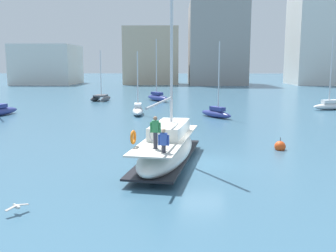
# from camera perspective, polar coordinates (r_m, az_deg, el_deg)

# --- Properties ---
(ground_plane) EXTENTS (400.00, 400.00, 0.00)m
(ground_plane) POSITION_cam_1_polar(r_m,az_deg,el_deg) (21.91, 5.09, -5.39)
(ground_plane) COLOR #38607A
(main_sailboat) EXTENTS (4.06, 9.87, 11.95)m
(main_sailboat) POSITION_cam_1_polar(r_m,az_deg,el_deg) (21.44, -0.06, -3.20)
(main_sailboat) COLOR white
(main_sailboat) RESTS_ON ground
(moored_sloop_near) EXTENTS (5.06, 2.52, 8.73)m
(moored_sloop_near) POSITION_cam_1_polar(r_m,az_deg,el_deg) (50.54, 23.04, 2.88)
(moored_sloop_near) COLOR white
(moored_sloop_near) RESTS_ON ground
(moored_sloop_far) EXTENTS (2.61, 5.22, 9.02)m
(moored_sloop_far) POSITION_cam_1_polar(r_m,az_deg,el_deg) (45.03, -23.67, 2.17)
(moored_sloop_far) COLOR navy
(moored_sloop_far) RESTS_ON ground
(moored_catamaran) EXTENTS (4.16, 5.51, 9.10)m
(moored_catamaran) POSITION_cam_1_polar(r_m,az_deg,el_deg) (57.53, -1.53, 4.35)
(moored_catamaran) COLOR navy
(moored_catamaran) RESTS_ON ground
(moored_cutter_left) EXTENTS (1.57, 5.02, 6.82)m
(moored_cutter_left) POSITION_cam_1_polar(r_m,az_deg,el_deg) (42.22, -4.48, 2.42)
(moored_cutter_left) COLOR silver
(moored_cutter_left) RESTS_ON ground
(moored_cutter_right) EXTENTS (2.65, 4.56, 7.46)m
(moored_cutter_right) POSITION_cam_1_polar(r_m,az_deg,el_deg) (58.40, -9.95, 4.22)
(moored_cutter_right) COLOR #4C4C51
(moored_cutter_right) RESTS_ON ground
(moored_ketch_distant) EXTENTS (3.38, 4.33, 7.73)m
(moored_ketch_distant) POSITION_cam_1_polar(r_m,az_deg,el_deg) (40.10, 7.15, 2.02)
(moored_ketch_distant) COLOR navy
(moored_ketch_distant) RESTS_ON ground
(seagull) EXTENTS (0.68, 0.79, 0.17)m
(seagull) POSITION_cam_1_polar(r_m,az_deg,el_deg) (15.58, -21.51, -11.05)
(seagull) COLOR silver
(seagull) RESTS_ON ground
(mooring_buoy) EXTENTS (0.72, 0.72, 0.96)m
(mooring_buoy) POSITION_cam_1_polar(r_m,az_deg,el_deg) (25.93, 16.28, -2.94)
(mooring_buoy) COLOR #EA4C19
(mooring_buoy) RESTS_ON ground
(waterfront_buildings) EXTENTS (85.65, 17.42, 27.10)m
(waterfront_buildings) POSITION_cam_1_polar(r_m,az_deg,el_deg) (105.54, 5.52, 11.66)
(waterfront_buildings) COLOR silver
(waterfront_buildings) RESTS_ON ground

